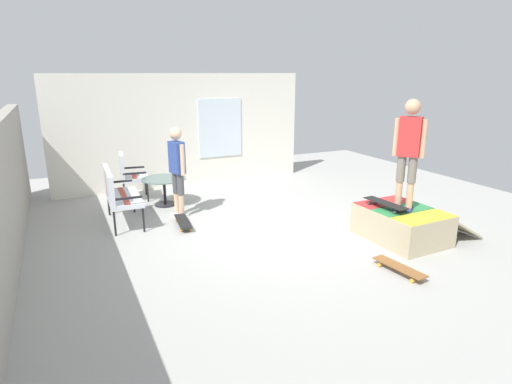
% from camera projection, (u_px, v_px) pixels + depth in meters
% --- Properties ---
extents(ground_plane, '(12.00, 12.00, 0.10)m').
position_uv_depth(ground_plane, '(276.00, 235.00, 7.28)').
color(ground_plane, '#A8A8A3').
extents(house_facade, '(0.23, 6.00, 2.64)m').
position_uv_depth(house_facade, '(184.00, 131.00, 10.00)').
color(house_facade, white).
rests_on(house_facade, ground_plane).
extents(skate_ramp, '(1.35, 1.74, 0.53)m').
position_uv_depth(skate_ramp, '(403.00, 224.00, 6.89)').
color(skate_ramp, tan).
rests_on(skate_ramp, ground_plane).
extents(patio_bench, '(1.27, 0.59, 1.02)m').
position_uv_depth(patio_bench, '(117.00, 191.00, 7.49)').
color(patio_bench, black).
rests_on(patio_bench, ground_plane).
extents(patio_chair_near_house, '(0.68, 0.62, 1.02)m').
position_uv_depth(patio_chair_near_house, '(129.00, 172.00, 8.95)').
color(patio_chair_near_house, black).
rests_on(patio_chair_near_house, ground_plane).
extents(patio_table, '(0.90, 0.90, 0.57)m').
position_uv_depth(patio_table, '(164.00, 186.00, 8.64)').
color(patio_table, black).
rests_on(patio_table, ground_plane).
extents(person_watching, '(0.47, 0.31, 1.69)m').
position_uv_depth(person_watching, '(177.00, 166.00, 7.80)').
color(person_watching, silver).
rests_on(person_watching, ground_plane).
extents(person_skater, '(0.40, 0.36, 1.74)m').
position_uv_depth(person_skater, '(409.00, 147.00, 6.47)').
color(person_skater, navy).
rests_on(person_skater, skate_ramp).
extents(skateboard_by_bench, '(0.82, 0.29, 0.10)m').
position_uv_depth(skateboard_by_bench, '(183.00, 222.00, 7.52)').
color(skateboard_by_bench, black).
rests_on(skateboard_by_bench, ground_plane).
extents(skateboard_spare, '(0.82, 0.29, 0.10)m').
position_uv_depth(skateboard_spare, '(399.00, 267.00, 5.75)').
color(skateboard_spare, brown).
rests_on(skateboard_spare, ground_plane).
extents(skateboard_on_ramp, '(0.81, 0.25, 0.10)m').
position_uv_depth(skateboard_on_ramp, '(385.00, 203.00, 6.80)').
color(skateboard_on_ramp, black).
rests_on(skateboard_on_ramp, skate_ramp).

